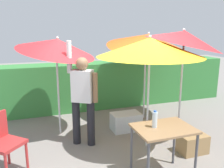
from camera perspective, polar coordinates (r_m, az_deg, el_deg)
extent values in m
plane|color=gray|center=(4.45, 1.30, -14.78)|extent=(24.00, 24.00, 0.00)
cube|color=#38843D|center=(6.37, -6.02, -0.39)|extent=(8.00, 0.70, 1.20)
cylinder|color=silver|center=(4.81, -12.59, -2.44)|extent=(0.04, 0.04, 1.63)
cone|color=red|center=(4.67, -12.97, 8.85)|extent=(1.53, 1.50, 0.69)
sphere|color=silver|center=(4.69, -12.87, 10.66)|extent=(0.05, 0.05, 0.05)
cylinder|color=silver|center=(5.60, 7.74, 0.01)|extent=(0.04, 0.04, 1.64)
cone|color=#EA5919|center=(5.48, 8.35, 10.03)|extent=(1.82, 1.83, 0.73)
sphere|color=silver|center=(5.50, 8.71, 11.85)|extent=(0.05, 0.05, 0.05)
cylinder|color=silver|center=(4.71, 15.95, -2.00)|extent=(0.04, 0.04, 1.79)
cone|color=red|center=(4.58, 16.69, 10.47)|extent=(1.47, 1.44, 0.63)
sphere|color=silver|center=(4.60, 16.72, 12.25)|extent=(0.05, 0.05, 0.05)
cylinder|color=silver|center=(4.24, 8.50, -4.50)|extent=(0.04, 0.04, 1.62)
cone|color=yellow|center=(4.06, 8.95, 8.61)|extent=(1.79, 1.79, 0.33)
sphere|color=silver|center=(4.05, 9.03, 11.10)|extent=(0.05, 0.05, 0.05)
cylinder|color=black|center=(4.48, -8.45, -8.95)|extent=(0.14, 0.14, 0.82)
cylinder|color=black|center=(4.39, -5.01, -9.34)|extent=(0.14, 0.14, 0.82)
cube|color=silver|center=(4.22, -7.00, -0.44)|extent=(0.42, 0.38, 0.56)
sphere|color=#8C6647|center=(4.15, -7.15, 4.80)|extent=(0.22, 0.22, 0.22)
cylinder|color=silver|center=(4.22, -10.14, 6.35)|extent=(0.12, 0.12, 0.56)
cylinder|color=#8C6647|center=(4.15, -4.01, -0.89)|extent=(0.12, 0.12, 0.52)
cylinder|color=#B72D2D|center=(3.95, -19.55, -15.82)|extent=(0.04, 0.04, 0.44)
cylinder|color=#B72D2D|center=(4.20, -23.42, -14.35)|extent=(0.04, 0.04, 0.44)
cube|color=#B72D2D|center=(3.86, -23.92, -12.89)|extent=(0.62, 0.62, 0.05)
cube|color=silver|center=(5.07, 3.33, -8.90)|extent=(0.60, 0.38, 0.36)
cube|color=#9E7A4C|center=(4.44, 18.58, -13.24)|extent=(0.46, 0.32, 0.32)
cylinder|color=#4C4C51|center=(3.94, 14.54, -13.14)|extent=(0.04, 0.04, 0.73)
cylinder|color=#4C4C51|center=(3.63, 4.63, -15.18)|extent=(0.04, 0.04, 0.73)
cylinder|color=#4C4C51|center=(3.58, 19.28, -16.38)|extent=(0.04, 0.04, 0.73)
cube|color=#99724C|center=(3.41, 12.19, -10.27)|extent=(0.80, 0.60, 0.03)
cylinder|color=silver|center=(3.34, 10.12, -8.32)|extent=(0.07, 0.07, 0.22)
cylinder|color=#2D60B7|center=(3.30, 10.20, -6.38)|extent=(0.04, 0.04, 0.02)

